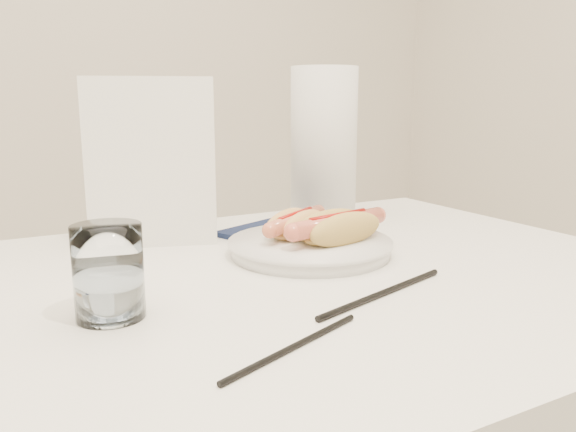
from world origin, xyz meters
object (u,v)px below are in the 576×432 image
table (254,321)px  hotdog_left (296,225)px  napkin_box (152,160)px  water_glass (109,272)px  hotdog_right (338,228)px  paper_towel_roll (324,143)px  plate (310,249)px

table → hotdog_left: 0.19m
napkin_box → table: bearing=-61.7°
hotdog_left → water_glass: 0.36m
hotdog_right → napkin_box: (-0.21, 0.24, 0.09)m
water_glass → paper_towel_roll: size_ratio=0.35×
water_glass → napkin_box: 0.37m
hotdog_left → napkin_box: size_ratio=0.55×
napkin_box → paper_towel_roll: paper_towel_roll is taller
plate → hotdog_right: size_ratio=1.32×
napkin_box → paper_towel_roll: size_ratio=0.91×
hotdog_right → napkin_box: 0.33m
hotdog_right → napkin_box: size_ratio=0.68×
hotdog_left → water_glass: size_ratio=1.43×
hotdog_left → hotdog_right: size_ratio=0.81×
plate → paper_towel_roll: (0.18, 0.24, 0.14)m
plate → water_glass: 0.35m
plate → hotdog_right: hotdog_right is taller
paper_towel_roll → table: bearing=-134.6°
hotdog_right → napkin_box: napkin_box is taller
plate → paper_towel_roll: 0.33m
table → water_glass: bearing=-166.7°
water_glass → napkin_box: (0.15, 0.33, 0.08)m
table → hotdog_left: hotdog_left is taller
hotdog_left → plate: bearing=-117.5°
table → plate: plate is taller
plate → hotdog_right: bearing=-36.9°
table → napkin_box: size_ratio=4.43×
paper_towel_roll → plate: bearing=-126.0°
table → plate: 0.16m
water_glass → hotdog_left: bearing=25.4°
plate → hotdog_left: hotdog_left is taller
hotdog_left → napkin_box: bearing=102.9°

